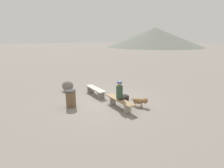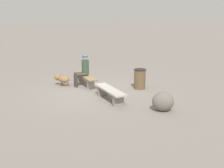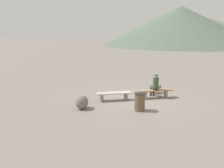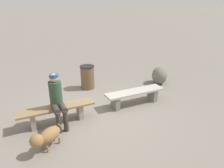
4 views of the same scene
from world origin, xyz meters
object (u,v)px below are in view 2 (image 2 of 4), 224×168
dog (62,79)px  trash_bin (140,79)px  bench_left (110,92)px  bench_right (85,78)px  seated_person (83,69)px  boulder (163,101)px

dog → trash_bin: (-1.77, -2.81, 0.10)m
bench_left → bench_right: bench_right is taller
bench_left → dog: (2.67, 1.06, 0.00)m
bench_left → trash_bin: size_ratio=2.22×
bench_right → seated_person: (-0.02, 0.10, 0.41)m
bench_left → dog: size_ratio=2.55×
seated_person → boulder: seated_person is taller
trash_bin → boulder: trash_bin is taller
dog → trash_bin: bearing=-157.7°
dog → boulder: (-4.35, -2.16, 0.01)m
bench_left → boulder: size_ratio=2.62×
seated_person → boulder: size_ratio=1.89×
bench_right → boulder: (-3.97, -1.23, -0.02)m
bench_left → trash_bin: bearing=-64.4°
dog → boulder: size_ratio=1.02×
trash_bin → seated_person: bearing=55.3°
boulder → bench_right: bearing=17.2°
boulder → seated_person: bearing=18.6°
seated_person → bench_left: bearing=-177.0°
seated_person → boulder: 4.18m
bench_right → boulder: boulder is taller
seated_person → dog: bearing=61.3°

